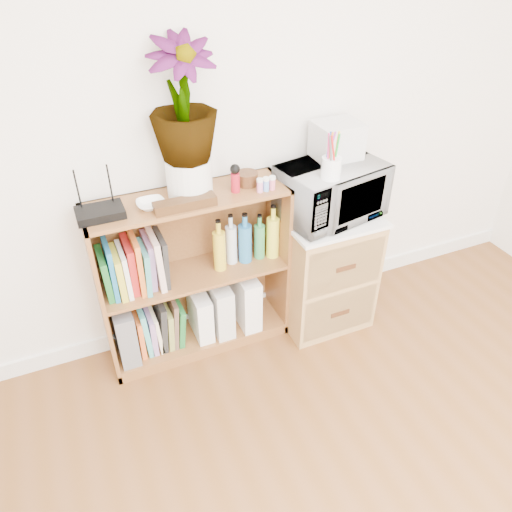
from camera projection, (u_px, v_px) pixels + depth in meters
skirting_board at (246, 304)px, 3.12m from camera, size 4.00×0.02×0.10m
bookshelf at (194, 276)px, 2.65m from camera, size 1.00×0.30×0.95m
wicker_unit at (323, 269)px, 2.91m from camera, size 0.50×0.45×0.70m
microwave at (331, 191)px, 2.61m from camera, size 0.58×0.45×0.29m
pen_cup at (331, 168)px, 2.38m from camera, size 0.10×0.10×0.11m
small_appliance at (337, 140)px, 2.56m from camera, size 0.23×0.19×0.18m
router at (100, 213)px, 2.22m from camera, size 0.21×0.14×0.04m
white_bowl at (151, 204)px, 2.29m from camera, size 0.13×0.13×0.03m
plant_pot at (189, 177)px, 2.35m from camera, size 0.22×0.22×0.18m
potted_plant at (183, 101)px, 2.14m from camera, size 0.30×0.30×0.54m
trinket_box at (185, 204)px, 2.28m from camera, size 0.29×0.07×0.05m
kokeshi_doll at (235, 183)px, 2.40m from camera, size 0.04×0.04×0.10m
wooden_bowl at (247, 178)px, 2.47m from camera, size 0.11×0.11×0.06m
paint_jars at (266, 185)px, 2.42m from camera, size 0.12×0.04×0.06m
file_box at (124, 330)px, 2.66m from camera, size 0.10×0.26×0.33m
magazine_holder_left at (200, 314)px, 2.80m from camera, size 0.09×0.22×0.28m
magazine_holder_mid at (219, 306)px, 2.83m from camera, size 0.10×0.25×0.32m
magazine_holder_right at (245, 298)px, 2.88m from camera, size 0.11×0.27×0.33m
cookbooks at (134, 266)px, 2.47m from camera, size 0.32×0.20×0.30m
liquor_bottles at (246, 237)px, 2.65m from camera, size 0.37×0.07×0.30m
lower_books at (159, 325)px, 2.74m from camera, size 0.26×0.19×0.30m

